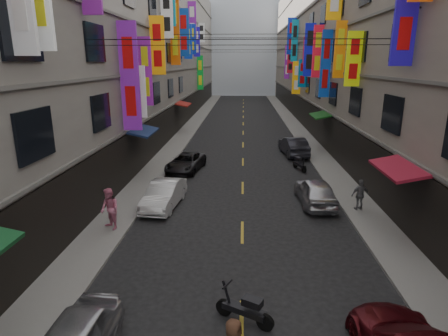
# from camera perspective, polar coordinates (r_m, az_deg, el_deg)

# --- Properties ---
(sidewalk_left) EXTENTS (2.00, 90.00, 0.12)m
(sidewalk_left) POSITION_cam_1_polar(r_m,az_deg,el_deg) (40.02, -5.73, 5.52)
(sidewalk_left) COLOR slate
(sidewalk_left) RESTS_ON ground
(sidewalk_right) EXTENTS (2.00, 90.00, 0.12)m
(sidewalk_right) POSITION_cam_1_polar(r_m,az_deg,el_deg) (40.03, 11.59, 5.29)
(sidewalk_right) COLOR slate
(sidewalk_right) RESTS_ON ground
(building_row_left) EXTENTS (10.14, 90.00, 19.00)m
(building_row_left) POSITION_cam_1_polar(r_m,az_deg,el_deg) (40.80, -14.92, 18.59)
(building_row_left) COLOR gray
(building_row_left) RESTS_ON ground
(building_row_right) EXTENTS (10.14, 90.00, 19.00)m
(building_row_right) POSITION_cam_1_polar(r_m,az_deg,el_deg) (40.83, 21.13, 18.09)
(building_row_right) COLOR gray
(building_row_right) RESTS_ON ground
(haze_block) EXTENTS (18.00, 8.00, 22.00)m
(haze_block) POSITION_cam_1_polar(r_m,az_deg,el_deg) (89.03, 3.09, 18.23)
(haze_block) COLOR #B0B9C4
(haze_block) RESTS_ON ground
(shop_signage) EXTENTS (14.00, 55.00, 11.49)m
(shop_signage) POSITION_cam_1_polar(r_m,az_deg,el_deg) (32.10, 2.78, 19.24)
(shop_signage) COLOR #0F53AF
(shop_signage) RESTS_ON ground
(street_awnings) EXTENTS (13.99, 35.20, 0.41)m
(street_awnings) POSITION_cam_1_polar(r_m,az_deg,el_deg) (23.34, -0.14, 5.60)
(street_awnings) COLOR #154F25
(street_awnings) RESTS_ON ground
(overhead_cables) EXTENTS (14.00, 38.04, 1.24)m
(overhead_cables) POSITION_cam_1_polar(r_m,az_deg,el_deg) (26.99, 3.16, 19.31)
(overhead_cables) COLOR black
(overhead_cables) RESTS_ON ground
(lane_markings) EXTENTS (0.12, 80.20, 0.01)m
(lane_markings) POSITION_cam_1_polar(r_m,az_deg,el_deg) (36.64, 2.92, 4.55)
(lane_markings) COLOR gold
(lane_markings) RESTS_ON ground
(scooter_crossing) EXTENTS (1.66, 0.95, 1.14)m
(scooter_crossing) POSITION_cam_1_polar(r_m,az_deg,el_deg) (11.24, 3.24, -20.68)
(scooter_crossing) COLOR black
(scooter_crossing) RESTS_ON ground
(scooter_far_right) EXTENTS (0.77, 1.75, 1.14)m
(scooter_far_right) POSITION_cam_1_polar(r_m,az_deg,el_deg) (26.09, 11.44, 0.62)
(scooter_far_right) COLOR black
(scooter_far_right) RESTS_ON ground
(car_left_mid) EXTENTS (1.80, 4.12, 1.32)m
(car_left_mid) POSITION_cam_1_polar(r_m,az_deg,el_deg) (19.30, -9.13, -4.00)
(car_left_mid) COLOR silver
(car_left_mid) RESTS_ON ground
(car_left_far) EXTENTS (2.61, 4.46, 1.17)m
(car_left_far) POSITION_cam_1_polar(r_m,az_deg,el_deg) (25.51, -5.84, 0.84)
(car_left_far) COLOR black
(car_left_far) RESTS_ON ground
(car_right_mid) EXTENTS (1.84, 4.17, 1.40)m
(car_right_mid) POSITION_cam_1_polar(r_m,az_deg,el_deg) (19.95, 13.75, -3.48)
(car_right_mid) COLOR #B9B9BE
(car_right_mid) RESTS_ON ground
(car_right_far) EXTENTS (2.07, 4.60, 1.47)m
(car_right_far) POSITION_cam_1_polar(r_m,az_deg,el_deg) (30.23, 10.54, 3.30)
(car_right_far) COLOR #26262D
(car_right_far) RESTS_ON ground
(pedestrian_lfar) EXTENTS (1.07, 1.05, 1.84)m
(pedestrian_lfar) POSITION_cam_1_polar(r_m,az_deg,el_deg) (16.93, -17.03, -6.00)
(pedestrian_lfar) COLOR pink
(pedestrian_lfar) RESTS_ON sidewalk_left
(pedestrian_rfar) EXTENTS (1.01, 0.73, 1.56)m
(pedestrian_rfar) POSITION_cam_1_polar(r_m,az_deg,el_deg) (19.48, 20.04, -3.84)
(pedestrian_rfar) COLOR slate
(pedestrian_rfar) RESTS_ON sidewalk_right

